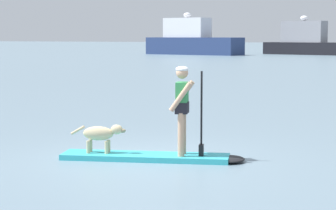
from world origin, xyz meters
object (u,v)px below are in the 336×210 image
at_px(moored_boat_outer, 192,41).
at_px(dog, 101,134).
at_px(person_paddler, 183,104).
at_px(paddleboard, 157,157).
at_px(moored_boat_center, 308,42).

bearing_deg(moored_boat_outer, dog, -69.00).
relative_size(person_paddler, moored_boat_outer, 0.13).
height_order(paddleboard, person_paddler, person_paddler).
distance_m(paddleboard, moored_boat_center, 67.43).
relative_size(dog, moored_boat_outer, 0.08).
height_order(dog, moored_boat_outer, moored_boat_outer).
relative_size(dog, moored_boat_center, 0.09).
relative_size(paddleboard, moored_boat_center, 0.28).
xyz_separation_m(person_paddler, moored_boat_outer, (-24.99, 60.88, 0.61)).
height_order(person_paddler, dog, person_paddler).
height_order(paddleboard, moored_boat_center, moored_boat_center).
bearing_deg(person_paddler, paddleboard, -163.75).
xyz_separation_m(person_paddler, dog, (-1.45, -0.42, -0.58)).
bearing_deg(person_paddler, moored_boat_center, 100.48).
bearing_deg(moored_boat_outer, paddleboard, -68.09).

